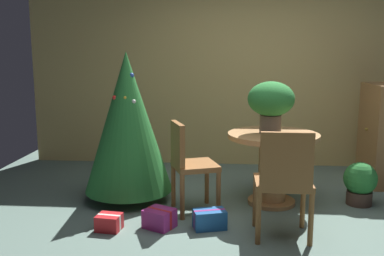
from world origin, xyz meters
TOP-DOWN VIEW (x-y plane):
  - ground_plane at (0.00, 0.00)m, footprint 6.60×6.60m
  - back_wall_panel at (0.00, 2.20)m, footprint 6.00×0.10m
  - round_dining_table at (0.15, 0.59)m, footprint 0.91×0.91m
  - flower_vase at (0.12, 0.60)m, footprint 0.46×0.46m
  - wooden_chair_left at (-0.67, 0.29)m, footprint 0.51×0.52m
  - wooden_chair_near at (0.15, -0.28)m, footprint 0.46×0.41m
  - holiday_tree at (-1.33, 0.61)m, footprint 0.91×0.91m
  - gift_box_red at (-1.33, -0.21)m, footprint 0.23×0.20m
  - gift_box_purple at (-0.90, -0.12)m, footprint 0.31×0.30m
  - gift_box_blue at (-0.45, -0.10)m, footprint 0.32×0.24m
  - potted_plant at (1.04, 0.63)m, footprint 0.33×0.33m

SIDE VIEW (x-z plane):
  - ground_plane at x=0.00m, z-range 0.00..0.00m
  - gift_box_red at x=-1.33m, z-range 0.00..0.14m
  - gift_box_purple at x=-0.90m, z-range 0.00..0.17m
  - gift_box_blue at x=-0.45m, z-range 0.00..0.17m
  - potted_plant at x=1.04m, z-range 0.01..0.45m
  - round_dining_table at x=0.15m, z-range 0.10..0.84m
  - wooden_chair_left at x=-0.67m, z-range 0.06..0.94m
  - wooden_chair_near at x=0.15m, z-range 0.06..0.99m
  - holiday_tree at x=-1.33m, z-range 0.05..1.59m
  - flower_vase at x=0.12m, z-range 0.79..1.31m
  - back_wall_panel at x=0.00m, z-range 0.00..2.60m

